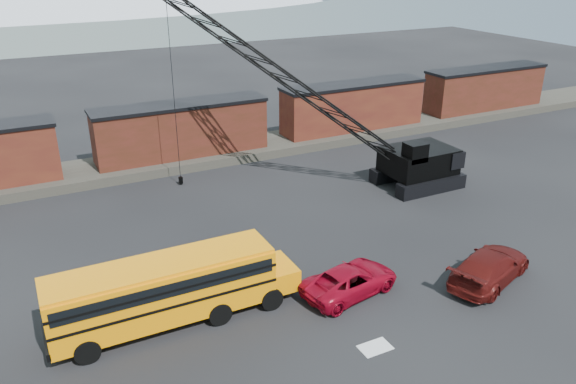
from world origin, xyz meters
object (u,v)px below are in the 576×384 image
object	(u,v)px
crawler_crane	(289,81)
maroon_suv	(490,267)
school_bus	(171,288)
red_pickup	(350,280)

from	to	relation	value
crawler_crane	maroon_suv	bearing A→B (deg)	-77.63
school_bus	red_pickup	xyz separation A→B (m)	(8.51, -1.67, -1.07)
school_bus	crawler_crane	distance (m)	17.94
maroon_suv	crawler_crane	xyz separation A→B (m)	(-3.49, 15.90, 6.85)
red_pickup	maroon_suv	world-z (taller)	maroon_suv
red_pickup	crawler_crane	bearing A→B (deg)	-25.03
maroon_suv	crawler_crane	size ratio (longest dim) A/B	0.31
school_bus	maroon_suv	size ratio (longest dim) A/B	2.00
school_bus	crawler_crane	world-z (taller)	crawler_crane
school_bus	maroon_suv	world-z (taller)	school_bus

